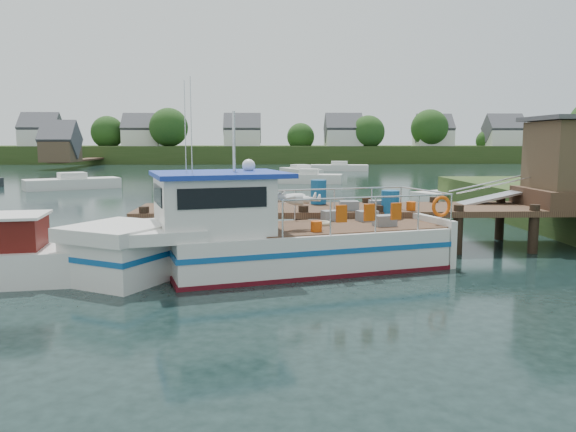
{
  "coord_description": "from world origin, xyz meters",
  "views": [
    {
      "loc": [
        -1.82,
        -18.89,
        3.61
      ],
      "look_at": [
        -1.0,
        -1.5,
        1.3
      ],
      "focal_mm": 35.0,
      "sensor_mm": 36.0,
      "label": 1
    }
  ],
  "objects_px": {
    "moored_b": "(309,178)",
    "moored_rowboat": "(192,194)",
    "moored_far": "(339,167)",
    "dock": "(504,182)",
    "lobster_boat": "(261,238)",
    "moored_a": "(72,183)",
    "moored_d": "(301,171)",
    "moored_c": "(456,194)"
  },
  "relations": [
    {
      "from": "dock",
      "to": "moored_d",
      "type": "relative_size",
      "value": 2.3
    },
    {
      "from": "lobster_boat",
      "to": "moored_d",
      "type": "bearing_deg",
      "value": 68.61
    },
    {
      "from": "moored_a",
      "to": "moored_c",
      "type": "distance_m",
      "value": 28.36
    },
    {
      "from": "moored_rowboat",
      "to": "dock",
      "type": "bearing_deg",
      "value": -68.42
    },
    {
      "from": "moored_b",
      "to": "dock",
      "type": "bearing_deg",
      "value": -105.86
    },
    {
      "from": "moored_a",
      "to": "lobster_boat",
      "type": "bearing_deg",
      "value": -72.21
    },
    {
      "from": "moored_far",
      "to": "moored_b",
      "type": "distance_m",
      "value": 21.68
    },
    {
      "from": "moored_far",
      "to": "moored_a",
      "type": "height_order",
      "value": "moored_a"
    },
    {
      "from": "moored_rowboat",
      "to": "moored_far",
      "type": "distance_m",
      "value": 38.51
    },
    {
      "from": "lobster_boat",
      "to": "moored_rowboat",
      "type": "height_order",
      "value": "lobster_boat"
    },
    {
      "from": "moored_rowboat",
      "to": "moored_d",
      "type": "relative_size",
      "value": 0.58
    },
    {
      "from": "moored_rowboat",
      "to": "moored_c",
      "type": "xyz_separation_m",
      "value": [
        16.31,
        0.24,
        -0.1
      ]
    },
    {
      "from": "moored_c",
      "to": "moored_b",
      "type": "bearing_deg",
      "value": 95.94
    },
    {
      "from": "moored_rowboat",
      "to": "moored_d",
      "type": "distance_m",
      "value": 28.1
    },
    {
      "from": "moored_rowboat",
      "to": "moored_d",
      "type": "bearing_deg",
      "value": 54.19
    },
    {
      "from": "dock",
      "to": "moored_c",
      "type": "height_order",
      "value": "dock"
    },
    {
      "from": "lobster_boat",
      "to": "moored_rowboat",
      "type": "relative_size",
      "value": 2.59
    },
    {
      "from": "moored_far",
      "to": "moored_b",
      "type": "bearing_deg",
      "value": -113.73
    },
    {
      "from": "dock",
      "to": "moored_a",
      "type": "height_order",
      "value": "dock"
    },
    {
      "from": "moored_a",
      "to": "moored_b",
      "type": "bearing_deg",
      "value": 5.71
    },
    {
      "from": "moored_far",
      "to": "moored_b",
      "type": "xyz_separation_m",
      "value": [
        -5.55,
        -20.96,
        0.02
      ]
    },
    {
      "from": "moored_c",
      "to": "moored_d",
      "type": "height_order",
      "value": "moored_d"
    },
    {
      "from": "dock",
      "to": "lobster_boat",
      "type": "bearing_deg",
      "value": -157.5
    },
    {
      "from": "moored_rowboat",
      "to": "moored_far",
      "type": "bearing_deg",
      "value": 50.49
    },
    {
      "from": "moored_a",
      "to": "moored_c",
      "type": "xyz_separation_m",
      "value": [
        26.65,
        -9.7,
        -0.11
      ]
    },
    {
      "from": "moored_rowboat",
      "to": "moored_b",
      "type": "distance_m",
      "value": 17.13
    },
    {
      "from": "moored_rowboat",
      "to": "moored_a",
      "type": "bearing_deg",
      "value": 117.82
    },
    {
      "from": "dock",
      "to": "moored_far",
      "type": "distance_m",
      "value": 50.97
    },
    {
      "from": "moored_rowboat",
      "to": "moored_b",
      "type": "bearing_deg",
      "value": 42.45
    },
    {
      "from": "lobster_boat",
      "to": "dock",
      "type": "bearing_deg",
      "value": 6.47
    },
    {
      "from": "moored_b",
      "to": "moored_d",
      "type": "distance_m",
      "value": 11.85
    },
    {
      "from": "moored_b",
      "to": "moored_rowboat",
      "type": "bearing_deg",
      "value": -143.03
    },
    {
      "from": "lobster_boat",
      "to": "moored_d",
      "type": "relative_size",
      "value": 1.5
    },
    {
      "from": "lobster_boat",
      "to": "moored_b",
      "type": "relative_size",
      "value": 1.81
    },
    {
      "from": "lobster_boat",
      "to": "moored_b",
      "type": "xyz_separation_m",
      "value": [
        4.17,
        33.42,
        -0.48
      ]
    },
    {
      "from": "moored_d",
      "to": "moored_a",
      "type": "bearing_deg",
      "value": -126.87
    },
    {
      "from": "dock",
      "to": "moored_b",
      "type": "xyz_separation_m",
      "value": [
        -4.19,
        29.96,
        -1.77
      ]
    },
    {
      "from": "moored_c",
      "to": "lobster_boat",
      "type": "bearing_deg",
      "value": -145.35
    },
    {
      "from": "moored_b",
      "to": "moored_c",
      "type": "distance_m",
      "value": 16.72
    },
    {
      "from": "moored_c",
      "to": "moored_a",
      "type": "bearing_deg",
      "value": 137.58
    },
    {
      "from": "lobster_boat",
      "to": "moored_a",
      "type": "height_order",
      "value": "lobster_boat"
    },
    {
      "from": "moored_d",
      "to": "lobster_boat",
      "type": "bearing_deg",
      "value": -84.15
    }
  ]
}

